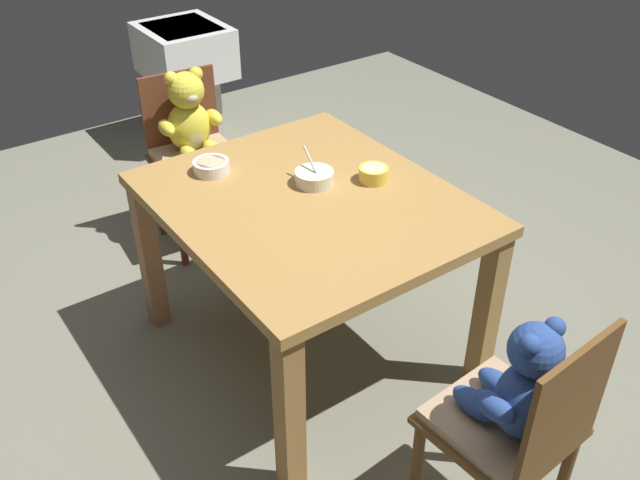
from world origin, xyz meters
TOP-DOWN VIEW (x-y plane):
  - ground_plane at (0.00, 0.00)m, footprint 5.20×5.20m
  - dining_table at (0.00, 0.00)m, footprint 1.15×0.98m
  - teddy_chair_near_left at (-1.02, 0.03)m, footprint 0.41×0.43m
  - teddy_chair_near_right at (1.02, -0.00)m, footprint 0.39×0.40m
  - porridge_bowl_yellow_far_center at (0.03, 0.27)m, footprint 0.11×0.11m
  - porridge_bowl_white_near_left at (-0.37, -0.19)m, footprint 0.14×0.14m
  - porridge_bowl_cream_center at (-0.08, 0.08)m, footprint 0.16×0.15m
  - sink_basin at (-2.05, 0.50)m, footprint 0.52×0.47m

SIDE VIEW (x-z plane):
  - ground_plane at x=0.00m, z-range -0.04..0.00m
  - sink_basin at x=-2.05m, z-range 0.12..0.85m
  - teddy_chair_near_right at x=1.02m, z-range 0.12..0.99m
  - teddy_chair_near_left at x=-1.02m, z-range 0.13..1.01m
  - dining_table at x=0.00m, z-range 0.25..0.98m
  - porridge_bowl_white_near_left at x=-0.37m, z-range 0.72..0.77m
  - porridge_bowl_cream_center at x=-0.08m, z-range 0.69..0.81m
  - porridge_bowl_yellow_far_center at x=0.03m, z-range 0.72..0.78m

